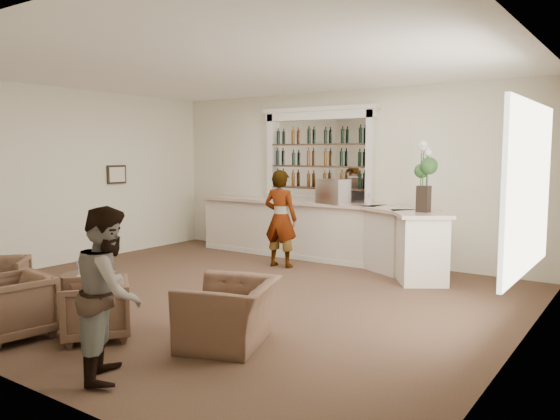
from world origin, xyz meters
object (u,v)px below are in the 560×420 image
object	(u,v)px
armchair_far	(229,313)
flower_vase	(424,173)
armchair_right	(95,309)
espresso_machine	(333,191)
guest	(109,292)
cocktail_table	(86,293)
armchair_center	(12,307)
sommelier	(281,219)
bar_counter	(321,231)

from	to	relation	value
armchair_far	flower_vase	xyz separation A→B (m)	(0.67, 4.06, 1.43)
armchair_right	espresso_machine	bearing A→B (deg)	126.29
guest	flower_vase	xyz separation A→B (m)	(1.03, 5.35, 0.97)
armchair_far	flower_vase	world-z (taller)	flower_vase
cocktail_table	armchair_center	size ratio (longest dim) A/B	0.80
cocktail_table	espresso_machine	distance (m)	4.92
armchair_center	espresso_machine	xyz separation A→B (m)	(0.88, 5.80, 1.01)
sommelier	armchair_far	distance (m)	4.18
armchair_far	cocktail_table	bearing A→B (deg)	-107.22
armchair_right	flower_vase	size ratio (longest dim) A/B	0.65
armchair_center	armchair_right	size ratio (longest dim) A/B	1.07
armchair_far	flower_vase	distance (m)	4.36
guest	armchair_right	xyz separation A→B (m)	(-1.01, 0.57, -0.47)
cocktail_table	flower_vase	bearing A→B (deg)	54.04
cocktail_table	armchair_far	distance (m)	2.37
bar_counter	cocktail_table	size ratio (longest dim) A/B	9.00
sommelier	espresso_machine	size ratio (longest dim) A/B	3.43
sommelier	flower_vase	world-z (taller)	flower_vase
sommelier	flower_vase	size ratio (longest dim) A/B	1.58
cocktail_table	guest	distance (m)	2.39
sommelier	armchair_far	bearing A→B (deg)	111.28
sommelier	armchair_center	xyz separation A→B (m)	(-0.26, -4.95, -0.53)
bar_counter	espresso_machine	world-z (taller)	espresso_machine
cocktail_table	flower_vase	size ratio (longest dim) A/B	0.56
cocktail_table	guest	xyz separation A→B (m)	(2.00, -1.17, 0.55)
guest	flower_vase	distance (m)	5.54
cocktail_table	guest	size ratio (longest dim) A/B	0.40
sommelier	guest	xyz separation A→B (m)	(1.52, -4.98, -0.09)
cocktail_table	sommelier	distance (m)	3.89
guest	espresso_machine	world-z (taller)	guest
armchair_right	espresso_machine	distance (m)	5.36
sommelier	flower_vase	bearing A→B (deg)	-177.34
sommelier	espresso_machine	distance (m)	1.16
cocktail_table	sommelier	bearing A→B (deg)	82.75
sommelier	armchair_right	world-z (taller)	sommelier
bar_counter	armchair_far	world-z (taller)	bar_counter
armchair_right	armchair_far	distance (m)	1.55
cocktail_table	flower_vase	world-z (taller)	flower_vase
guest	armchair_right	distance (m)	1.25
armchair_center	bar_counter	bearing A→B (deg)	93.16
armchair_right	guest	bearing A→B (deg)	8.10
armchair_right	flower_vase	world-z (taller)	flower_vase
sommelier	guest	world-z (taller)	sommelier
espresso_machine	flower_vase	bearing A→B (deg)	-9.11
armchair_center	flower_vase	xyz separation A→B (m)	(2.81, 5.32, 1.41)
bar_counter	guest	bearing A→B (deg)	-78.59
bar_counter	cocktail_table	world-z (taller)	bar_counter
cocktail_table	armchair_center	xyz separation A→B (m)	(0.23, -1.14, 0.11)
armchair_far	armchair_right	bearing A→B (deg)	-82.43
guest	armchair_far	bearing A→B (deg)	-57.96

